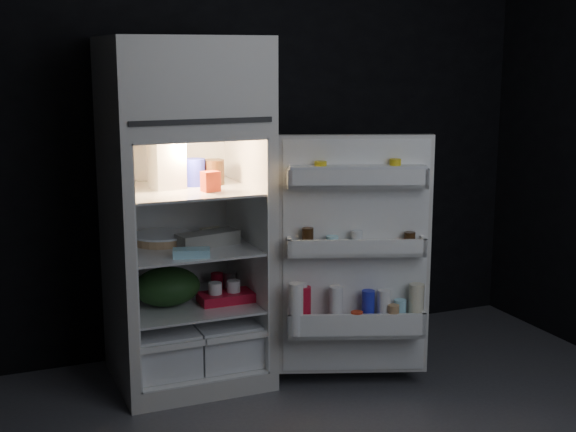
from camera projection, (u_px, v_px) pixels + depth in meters
name	position (u px, v px, depth m)	size (l,w,h in m)	color
wall_back	(205.00, 117.00, 4.47)	(4.00, 0.00, 2.70)	black
refrigerator	(183.00, 201.00, 4.11)	(0.76, 0.71, 1.78)	silver
fridge_door	(355.00, 261.00, 3.98)	(0.74, 0.43, 1.22)	silver
milk_jug	(167.00, 165.00, 4.04)	(0.15, 0.15, 0.24)	white
mayo_jar	(195.00, 172.00, 4.13)	(0.11, 0.11, 0.14)	#2229B9
jam_jar	(214.00, 172.00, 4.17)	(0.11, 0.11, 0.13)	#321E0E
amber_bottle	(125.00, 166.00, 4.05)	(0.08, 0.08, 0.22)	#BE831E
small_carton	(211.00, 181.00, 3.96)	(0.08, 0.06, 0.10)	red
egg_carton	(208.00, 239.00, 4.12)	(0.32, 0.12, 0.07)	gray
pie	(162.00, 239.00, 4.18)	(0.30, 0.30, 0.04)	tan
flat_package	(191.00, 253.00, 3.89)	(0.18, 0.09, 0.04)	#9BDCF0
wrapped_pkg	(212.00, 233.00, 4.30)	(0.11, 0.09, 0.05)	beige
produce_bag	(167.00, 286.00, 4.11)	(0.34, 0.29, 0.20)	#193815
yogurt_tray	(226.00, 297.00, 4.17)	(0.29, 0.15, 0.05)	red
small_can_red	(217.00, 281.00, 4.39)	(0.07, 0.07, 0.09)	red
small_can_silver	(230.00, 280.00, 4.41)	(0.07, 0.07, 0.09)	silver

